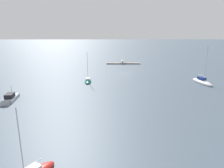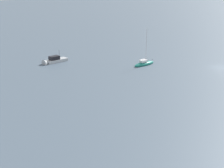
{
  "view_description": "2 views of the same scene",
  "coord_description": "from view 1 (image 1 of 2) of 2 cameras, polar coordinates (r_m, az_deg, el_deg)",
  "views": [
    {
      "loc": [
        5.51,
        70.1,
        14.75
      ],
      "look_at": [
        5.24,
        26.93,
        3.21
      ],
      "focal_mm": 32.79,
      "sensor_mm": 36.0,
      "label": 1
    },
    {
      "loc": [
        -40.48,
        61.54,
        19.81
      ],
      "look_at": [
        2.91,
        29.08,
        1.14
      ],
      "focal_mm": 49.89,
      "sensor_mm": 36.0,
      "label": 2
    }
  ],
  "objects": [
    {
      "name": "sailboat_white_far",
      "position": [
        63.27,
        23.84,
        0.56
      ],
      "size": [
        3.94,
        8.69,
        11.25
      ],
      "rotation": [
        0.0,
        0.0,
        0.19
      ],
      "color": "silver",
      "rests_on": "ground_plane"
    },
    {
      "name": "ground_plane",
      "position": [
        71.85,
        4.05,
        3.08
      ],
      "size": [
        500.0,
        500.0,
        0.0
      ],
      "primitive_type": "plane",
      "color": "#475666"
    },
    {
      "name": "motorboat_grey_near",
      "position": [
        48.53,
        -26.69,
        -3.91
      ],
      "size": [
        2.76,
        6.67,
        3.63
      ],
      "rotation": [
        0.0,
        0.0,
        0.12
      ],
      "color": "#ADB2B7",
      "rests_on": "ground_plane"
    },
    {
      "name": "seawall_pier",
      "position": [
        90.73,
        3.14,
        5.76
      ],
      "size": [
        14.73,
        1.99,
        0.55
      ],
      "color": "gray",
      "rests_on": "ground_plane"
    },
    {
      "name": "umbrella_open_yellow",
      "position": [
        90.55,
        2.98,
        6.64
      ],
      "size": [
        1.38,
        1.38,
        1.3
      ],
      "color": "black",
      "rests_on": "seawall_pier"
    },
    {
      "name": "sailboat_teal_near",
      "position": [
        59.67,
        -6.74,
        0.86
      ],
      "size": [
        2.32,
        6.44,
        8.89
      ],
      "rotation": [
        0.0,
        0.0,
        3.22
      ],
      "color": "#197266",
      "rests_on": "ground_plane"
    },
    {
      "name": "person_seated_grey_left",
      "position": [
        90.47,
        2.99,
        6.08
      ],
      "size": [
        0.47,
        0.65,
        0.73
      ],
      "rotation": [
        0.0,
        0.0,
        0.16
      ],
      "color": "#1E2333",
      "rests_on": "seawall_pier"
    }
  ]
}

